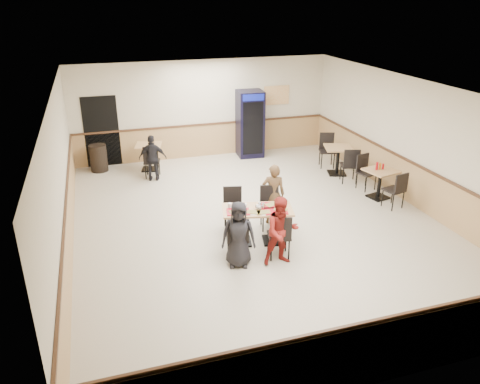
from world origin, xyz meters
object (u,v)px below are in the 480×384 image
object	(u,v)px
side_table_far	(338,156)
trash_bin	(99,158)
back_table	(149,153)
pepsi_cooler	(250,124)
diner_woman_right	(282,231)
main_table	(257,220)
diner_woman_left	(239,234)
side_table_near	(380,179)
diner_man_opposite	(273,194)
lone_diner	(153,158)

from	to	relation	value
side_table_far	trash_bin	size ratio (longest dim) A/B	1.21
back_table	pepsi_cooler	xyz separation A→B (m)	(3.24, 0.39, 0.52)
diner_woman_right	main_table	bearing A→B (deg)	101.60
diner_woman_right	pepsi_cooler	distance (m)	6.57
diner_woman_left	pepsi_cooler	world-z (taller)	pepsi_cooler
side_table_near	trash_bin	size ratio (longest dim) A/B	1.07
diner_woman_left	back_table	distance (m)	5.88
main_table	diner_woman_right	bearing A→B (deg)	-67.62
diner_man_opposite	lone_diner	world-z (taller)	diner_man_opposite
diner_woman_left	back_table	bearing A→B (deg)	115.35
main_table	diner_woman_left	world-z (taller)	diner_woman_left
lone_diner	side_table_near	xyz separation A→B (m)	(5.27, -2.94, -0.15)
diner_woman_left	back_table	size ratio (longest dim) A/B	1.51
lone_diner	side_table_far	size ratio (longest dim) A/B	1.36
diner_woman_right	diner_man_opposite	bearing A→B (deg)	75.85
diner_woman_right	trash_bin	distance (m)	7.08
diner_woman_left	diner_woman_right	xyz separation A→B (m)	(0.79, -0.18, 0.03)
main_table	diner_man_opposite	distance (m)	1.00
side_table_near	side_table_far	distance (m)	1.86
pepsi_cooler	diner_man_opposite	bearing A→B (deg)	-98.13
diner_man_opposite	side_table_far	size ratio (longest dim) A/B	1.48
side_table_far	pepsi_cooler	xyz separation A→B (m)	(-1.85, 2.36, 0.50)
lone_diner	trash_bin	distance (m)	1.89
trash_bin	main_table	bearing A→B (deg)	-61.12
side_table_near	back_table	bearing A→B (deg)	144.10
lone_diner	side_table_far	xyz separation A→B (m)	(5.09, -1.10, -0.11)
trash_bin	lone_diner	bearing A→B (deg)	-40.68
back_table	lone_diner	bearing A→B (deg)	-90.00
diner_woman_right	side_table_far	bearing A→B (deg)	51.96
diner_man_opposite	side_table_near	distance (m)	3.12
diner_woman_right	lone_diner	size ratio (longest dim) A/B	1.06
diner_man_opposite	side_table_near	bearing A→B (deg)	-150.12
diner_woman_left	side_table_near	xyz separation A→B (m)	(4.34, 1.99, -0.16)
side_table_near	back_table	world-z (taller)	back_table
diner_woman_right	side_table_near	xyz separation A→B (m)	(3.55, 2.17, -0.19)
diner_woman_left	diner_woman_right	world-z (taller)	diner_woman_right
main_table	diner_man_opposite	xyz separation A→B (m)	(0.64, 0.74, 0.19)
diner_woman_left	side_table_far	size ratio (longest dim) A/B	1.38
pepsi_cooler	trash_bin	bearing A→B (deg)	-175.21
diner_man_opposite	side_table_near	xyz separation A→B (m)	(3.07, 0.51, -0.20)
diner_woman_left	back_table	xyz separation A→B (m)	(-0.93, 5.81, -0.14)
main_table	side_table_near	world-z (taller)	main_table
main_table	diner_woman_left	xyz separation A→B (m)	(-0.64, -0.74, 0.15)
diner_woman_right	lone_diner	distance (m)	5.39
pepsi_cooler	trash_bin	distance (m)	4.70
pepsi_cooler	trash_bin	xyz separation A→B (m)	(-4.66, -0.04, -0.64)
lone_diner	back_table	size ratio (longest dim) A/B	1.48
pepsi_cooler	diner_woman_left	bearing A→B (deg)	-106.16
diner_woman_right	back_table	distance (m)	6.23
diner_woman_right	back_table	xyz separation A→B (m)	(-1.72, 5.99, -0.17)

